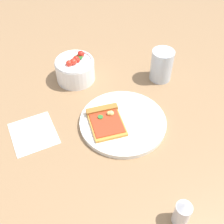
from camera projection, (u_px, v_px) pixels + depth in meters
The scene contains 7 objects.
ground_plane at pixel (124, 116), 0.84m from camera, with size 2.40×2.40×0.00m, color #93704C.
plate at pixel (123, 122), 0.81m from camera, with size 0.25×0.25×0.01m, color white.
pizza_slice_main at pixel (106, 120), 0.80m from camera, with size 0.13×0.11×0.02m.
salad_bowl at pixel (75, 69), 0.93m from camera, with size 0.13×0.13×0.09m.
soda_glass at pixel (162, 66), 0.92m from camera, with size 0.07×0.07×0.11m.
paper_napkin at pixel (33, 133), 0.79m from camera, with size 0.13×0.12×0.00m, color white.
pepper_shaker at pixel (182, 213), 0.59m from camera, with size 0.04×0.04×0.08m.
Camera 1 is at (-0.56, 0.09, 0.62)m, focal length 44.99 mm.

